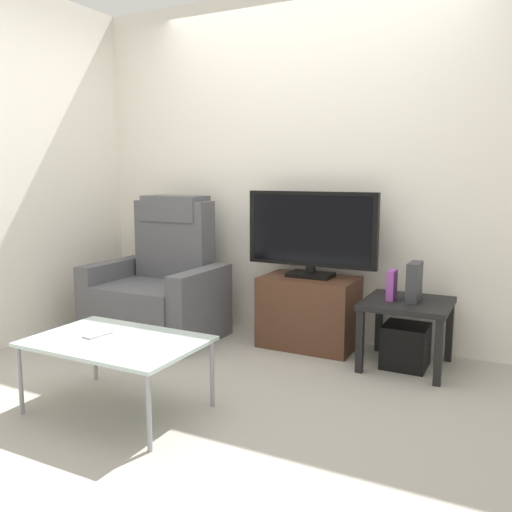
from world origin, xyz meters
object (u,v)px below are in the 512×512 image
book_upright (392,285)px  tv_stand (309,312)px  television (311,232)px  game_console (414,282)px  cell_phone (98,335)px  coffee_table (116,344)px  side_table (407,311)px  subwoofer_box (406,346)px  recliner_armchair (160,288)px

book_upright → tv_stand: bearing=168.3°
television → tv_stand: bearing=-90.0°
game_console → cell_phone: game_console is taller
coffee_table → cell_phone: 0.14m
coffee_table → side_table: bearing=48.1°
television → coffee_table: size_ratio=1.08×
side_table → subwoofer_box: side_table is taller
game_console → cell_phone: size_ratio=1.68×
game_console → coffee_table: (-1.26, -1.37, -0.20)m
television → recliner_armchair: size_ratio=0.90×
television → game_console: 0.81m
subwoofer_box → game_console: bearing=15.9°
television → subwoofer_box: bearing=-10.1°
tv_stand → cell_phone: (-0.64, -1.47, 0.14)m
recliner_armchair → subwoofer_box: (1.86, 0.14, -0.23)m
side_table → coffee_table: bearing=-131.9°
book_upright → game_console: 0.14m
recliner_armchair → book_upright: recliner_armchair is taller
tv_stand → recliner_armchair: (-1.14, -0.25, 0.11)m
tv_stand → game_console: game_console is taller
subwoofer_box → game_console: (0.04, 0.01, 0.43)m
tv_stand → game_console: 0.82m
game_console → cell_phone: (-1.39, -1.37, -0.17)m
game_console → coffee_table: size_ratio=0.28×
side_table → coffee_table: side_table is taller
subwoofer_box → recliner_armchair: bearing=-175.6°
recliner_armchair → cell_phone: recliner_armchair is taller
tv_stand → game_console: size_ratio=2.69×
side_table → book_upright: bearing=-168.7°
book_upright → coffee_table: bearing=-129.9°
book_upright → coffee_table: book_upright is taller
recliner_armchair → coffee_table: bearing=-72.8°
tv_stand → subwoofer_box: (0.72, -0.11, -0.12)m
book_upright → cell_phone: 1.84m
recliner_armchair → game_console: recliner_armchair is taller
tv_stand → book_upright: size_ratio=3.46×
television → cell_phone: bearing=-113.2°
book_upright → recliner_armchair: bearing=-176.0°
television → coffee_table: bearing=-108.6°
recliner_armchair → coffee_table: (0.64, -1.22, -0.01)m
tv_stand → coffee_table: (-0.50, -1.47, 0.11)m
recliner_armchair → coffee_table: size_ratio=1.20×
subwoofer_box → coffee_table: 1.85m
book_upright → side_table: bearing=11.3°
side_table → coffee_table: (-1.22, -1.36, -0.01)m
side_table → subwoofer_box: (0.00, 0.00, -0.23)m
side_table → game_console: (0.04, 0.01, 0.19)m
recliner_armchair → book_upright: 1.78m
television → side_table: (0.72, -0.13, -0.47)m
book_upright → game_console: (0.14, 0.03, 0.03)m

